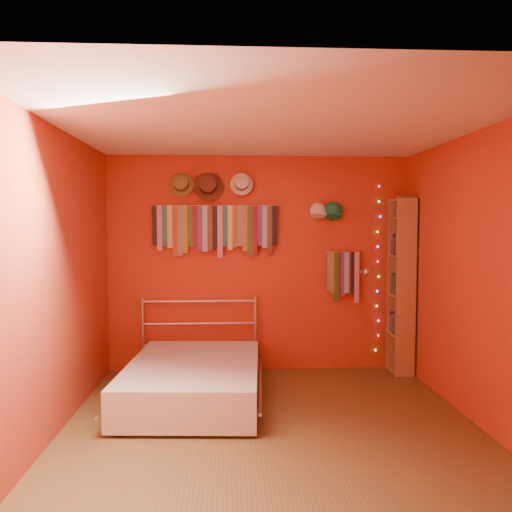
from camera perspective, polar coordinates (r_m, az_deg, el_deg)
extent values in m
plane|color=brown|center=(4.39, 1.82, -19.21)|extent=(3.50, 3.50, 0.00)
cube|color=#AE271C|center=(5.82, 0.40, -0.90)|extent=(3.50, 0.02, 2.50)
cube|color=#AE271C|center=(4.57, 24.30, -2.42)|extent=(0.02, 3.50, 2.50)
cube|color=#AE271C|center=(4.30, -22.10, -2.72)|extent=(0.02, 3.50, 2.50)
cube|color=white|center=(4.13, 1.89, 14.72)|extent=(3.50, 3.50, 0.02)
cylinder|color=#BDBCC2|center=(5.74, -4.72, 5.76)|extent=(1.45, 0.01, 0.01)
cube|color=black|center=(5.79, -11.51, 3.43)|extent=(0.06, 0.01, 0.46)
cube|color=#B25985|center=(5.78, -10.96, 3.15)|extent=(0.06, 0.01, 0.51)
cube|color=#18564F|center=(5.76, -10.41, 3.40)|extent=(0.06, 0.01, 0.46)
cube|color=#BDBE4C|center=(5.77, -9.83, 3.30)|extent=(0.06, 0.01, 0.48)
cube|color=maroon|center=(5.76, -9.26, 2.80)|extent=(0.06, 0.01, 0.59)
cube|color=#121A52|center=(5.74, -8.70, 2.87)|extent=(0.06, 0.01, 0.57)
cube|color=olive|center=(5.75, -8.13, 3.00)|extent=(0.06, 0.01, 0.55)
cube|color=#285221|center=(5.74, -7.57, 3.43)|extent=(0.06, 0.01, 0.46)
cube|color=#5D0E12|center=(5.73, -7.00, 3.25)|extent=(0.06, 0.01, 0.50)
cube|color=#421B6F|center=(5.74, -6.42, 3.18)|extent=(0.06, 0.01, 0.51)
cube|color=#708AC7|center=(5.73, -5.85, 3.13)|extent=(0.06, 0.01, 0.52)
cube|color=#512F1B|center=(5.72, -5.29, 3.14)|extent=(0.06, 0.01, 0.52)
cube|color=black|center=(5.73, -4.71, 3.31)|extent=(0.06, 0.01, 0.49)
cube|color=#B95C8C|center=(5.72, -4.14, 2.78)|extent=(0.06, 0.01, 0.60)
cube|color=#1B6061|center=(5.72, -3.57, 3.43)|extent=(0.06, 0.01, 0.47)
cube|color=#C5CB51|center=(5.73, -2.99, 3.22)|extent=(0.06, 0.01, 0.51)
cube|color=brown|center=(5.72, -2.42, 3.37)|extent=(0.06, 0.01, 0.48)
cube|color=navy|center=(5.72, -1.85, 3.46)|extent=(0.06, 0.01, 0.46)
cube|color=#92651A|center=(5.73, -1.28, 3.17)|extent=(0.06, 0.01, 0.52)
cube|color=#2E4E1F|center=(5.73, -0.71, 2.91)|extent=(0.06, 0.01, 0.57)
cube|color=maroon|center=(5.72, -0.13, 2.91)|extent=(0.06, 0.01, 0.57)
cube|color=#4C1860|center=(5.74, 0.43, 3.47)|extent=(0.06, 0.01, 0.46)
cube|color=#6A99BC|center=(5.74, 1.01, 3.36)|extent=(0.06, 0.01, 0.48)
cube|color=#4B2E19|center=(5.73, 1.58, 3.05)|extent=(0.06, 0.01, 0.54)
cube|color=black|center=(5.75, 2.14, 3.50)|extent=(0.06, 0.01, 0.45)
cylinder|color=#BDBCC2|center=(5.90, 9.93, 0.45)|extent=(0.40, 0.01, 0.01)
cube|color=#191354|center=(5.87, 8.40, -1.78)|extent=(0.06, 0.01, 0.46)
cube|color=olive|center=(5.87, 8.79, -1.90)|extent=(0.06, 0.01, 0.48)
cube|color=#254B1E|center=(5.88, 9.18, -2.40)|extent=(0.06, 0.01, 0.58)
cube|color=maroon|center=(5.89, 9.54, -1.88)|extent=(0.06, 0.01, 0.48)
cube|color=#381861|center=(5.90, 9.93, -2.06)|extent=(0.06, 0.01, 0.52)
cube|color=#6B82BF|center=(5.90, 10.33, -1.87)|extent=(0.06, 0.01, 0.48)
cube|color=#4C2B19|center=(5.92, 10.68, -2.00)|extent=(0.06, 0.01, 0.51)
cube|color=black|center=(5.93, 11.07, -1.97)|extent=(0.06, 0.01, 0.50)
cube|color=#C16092|center=(5.94, 11.45, -2.42)|extent=(0.06, 0.01, 0.59)
cylinder|color=olive|center=(5.77, -8.53, 8.06)|extent=(0.28, 0.07, 0.28)
cylinder|color=olive|center=(5.73, -8.58, 8.22)|extent=(0.16, 0.14, 0.18)
cylinder|color=#332314|center=(5.75, -8.55, 8.14)|extent=(0.17, 0.06, 0.17)
cylinder|color=#4E291C|center=(5.75, -5.49, 7.89)|extent=(0.33, 0.08, 0.32)
cylinder|color=#4E291C|center=(5.69, -5.51, 8.07)|extent=(0.19, 0.16, 0.21)
cylinder|color=black|center=(5.72, -5.50, 7.98)|extent=(0.20, 0.07, 0.20)
cylinder|color=beige|center=(5.75, -1.67, 8.19)|extent=(0.26, 0.06, 0.26)
cylinder|color=beige|center=(5.70, -1.65, 8.33)|extent=(0.15, 0.13, 0.17)
cylinder|color=black|center=(5.73, -1.66, 8.26)|extent=(0.16, 0.05, 0.16)
ellipsoid|color=silver|center=(5.83, 7.11, 5.15)|extent=(0.19, 0.14, 0.19)
cube|color=silver|center=(5.72, 7.30, 4.61)|extent=(0.13, 0.10, 0.05)
ellipsoid|color=#1C8050|center=(5.86, 8.78, 5.09)|extent=(0.20, 0.15, 0.20)
cube|color=#1C8050|center=(5.74, 9.02, 4.52)|extent=(0.14, 0.11, 0.06)
sphere|color=#FF3333|center=(6.02, 13.90, 7.72)|extent=(0.02, 0.02, 0.02)
sphere|color=#33FF4C|center=(6.01, 13.89, 6.06)|extent=(0.02, 0.02, 0.02)
sphere|color=#4C66FF|center=(6.01, 14.02, 4.38)|extent=(0.02, 0.02, 0.02)
sphere|color=yellow|center=(6.00, 13.72, 2.71)|extent=(0.02, 0.02, 0.02)
sphere|color=#FF4CCC|center=(6.01, 13.74, 1.04)|extent=(0.02, 0.02, 0.02)
sphere|color=#FF3333|center=(6.02, 13.75, -0.63)|extent=(0.02, 0.02, 0.02)
sphere|color=#33FF4C|center=(6.04, 13.85, -2.29)|extent=(0.02, 0.02, 0.02)
sphere|color=#4C66FF|center=(6.05, 13.68, -3.95)|extent=(0.02, 0.02, 0.02)
sphere|color=yellow|center=(6.08, 13.64, -5.59)|extent=(0.02, 0.02, 0.02)
sphere|color=#FF4CCC|center=(6.11, 13.82, -7.20)|extent=(0.02, 0.02, 0.02)
sphere|color=#FF3333|center=(6.15, 13.80, -8.81)|extent=(0.02, 0.02, 0.02)
sphere|color=#33FF4C|center=(6.18, 13.47, -10.42)|extent=(0.02, 0.02, 0.02)
cylinder|color=#BDBCC2|center=(5.99, 11.76, -1.80)|extent=(0.04, 0.03, 0.04)
cylinder|color=#BDBCC2|center=(5.86, 12.10, -1.59)|extent=(0.02, 0.28, 0.09)
sphere|color=white|center=(5.72, 12.48, -1.83)|extent=(0.08, 0.08, 0.08)
cube|color=#8F5E40|center=(5.80, 16.86, -3.55)|extent=(0.24, 0.02, 2.00)
cube|color=#8F5E40|center=(6.10, 15.84, -3.19)|extent=(0.24, 0.02, 2.00)
cube|color=#8F5E40|center=(5.98, 17.38, -3.34)|extent=(0.02, 0.34, 2.00)
cube|color=#8F5E40|center=(6.14, 16.18, -12.49)|extent=(0.24, 0.32, 0.02)
cube|color=#8F5E40|center=(6.03, 16.25, -8.56)|extent=(0.24, 0.32, 0.02)
cube|color=#8F5E40|center=(5.96, 16.32, -4.32)|extent=(0.24, 0.32, 0.02)
cube|color=#8F5E40|center=(5.91, 16.40, 0.01)|extent=(0.24, 0.32, 0.02)
cube|color=#8F5E40|center=(5.90, 16.47, 4.17)|extent=(0.24, 0.32, 0.02)
cube|color=#8F5E40|center=(5.91, 16.50, 6.11)|extent=(0.24, 0.32, 0.02)
cylinder|color=#BDBCC2|center=(5.91, -12.82, -8.87)|extent=(0.03, 0.03, 0.88)
cylinder|color=#BDBCC2|center=(5.83, -0.05, -8.95)|extent=(0.03, 0.03, 0.88)
cylinder|color=#BDBCC2|center=(5.86, -6.47, -10.06)|extent=(1.29, 0.02, 0.02)
cylinder|color=#BDBCC2|center=(5.81, -6.49, -7.67)|extent=(1.29, 0.02, 0.02)
cylinder|color=#BDBCC2|center=(5.76, -6.51, -5.15)|extent=(1.29, 0.02, 0.02)
cube|color=beige|center=(5.00, -7.12, -13.87)|extent=(1.34, 1.83, 0.35)
cylinder|color=#BDBCC2|center=(5.09, -14.61, -13.87)|extent=(0.14, 1.75, 0.03)
cylinder|color=#BDBCC2|center=(5.00, 0.51, -14.07)|extent=(0.14, 1.75, 0.03)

